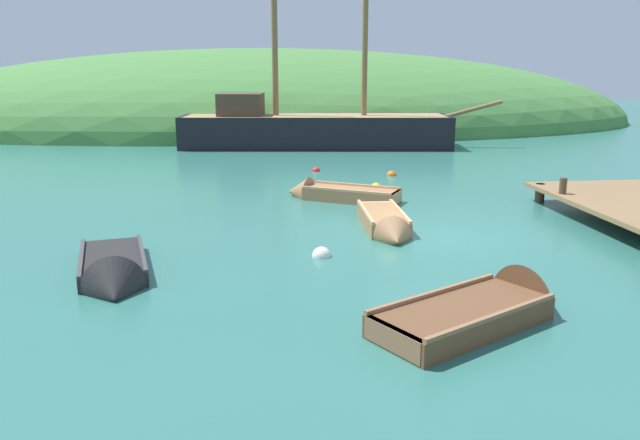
# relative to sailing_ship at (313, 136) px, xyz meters

# --- Properties ---
(ground_plane) EXTENTS (120.00, 120.00, 0.00)m
(ground_plane) POSITION_rel_sailing_ship_xyz_m (1.12, -17.52, -0.59)
(ground_plane) COLOR #2D6B60
(shore_hill) EXTENTS (53.76, 25.79, 10.63)m
(shore_hill) POSITION_rel_sailing_ship_xyz_m (-1.90, 13.71, -0.59)
(shore_hill) COLOR #477F3D
(shore_hill) RESTS_ON ground
(sailing_ship) EXTENTS (16.34, 4.99, 10.85)m
(sailing_ship) POSITION_rel_sailing_ship_xyz_m (0.00, 0.00, 0.00)
(sailing_ship) COLOR black
(sailing_ship) RESTS_ON ground
(rowboat_outer_right) EXTENTS (1.09, 3.34, 0.93)m
(rowboat_outer_right) POSITION_rel_sailing_ship_xyz_m (0.06, -16.95, -0.46)
(rowboat_outer_right) COLOR #9E7047
(rowboat_outer_right) RESTS_ON ground
(rowboat_portside) EXTENTS (3.62, 2.70, 1.00)m
(rowboat_portside) POSITION_rel_sailing_ship_xyz_m (-0.66, -13.07, -0.45)
(rowboat_portside) COLOR #9E7047
(rowboat_portside) RESTS_ON ground
(rowboat_near_dock) EXTENTS (3.85, 2.92, 1.23)m
(rowboat_near_dock) POSITION_rel_sailing_ship_xyz_m (0.49, -22.64, -0.46)
(rowboat_near_dock) COLOR brown
(rowboat_near_dock) RESTS_ON ground
(rowboat_far) EXTENTS (1.90, 3.56, 1.19)m
(rowboat_far) POSITION_rel_sailing_ship_xyz_m (-5.98, -19.93, -0.51)
(rowboat_far) COLOR black
(rowboat_far) RESTS_ON ground
(buoy_red) EXTENTS (0.33, 0.33, 0.33)m
(buoy_red) POSITION_rel_sailing_ship_xyz_m (-0.67, -7.62, -0.59)
(buoy_red) COLOR red
(buoy_red) RESTS_ON ground
(buoy_white) EXTENTS (0.42, 0.42, 0.42)m
(buoy_white) POSITION_rel_sailing_ship_xyz_m (-1.80, -18.92, -0.59)
(buoy_white) COLOR white
(buoy_white) RESTS_ON ground
(buoy_yellow) EXTENTS (0.37, 0.37, 0.37)m
(buoy_yellow) POSITION_rel_sailing_ship_xyz_m (0.97, -11.37, -0.59)
(buoy_yellow) COLOR yellow
(buoy_yellow) RESTS_ON ground
(buoy_orange) EXTENTS (0.37, 0.37, 0.37)m
(buoy_orange) POSITION_rel_sailing_ship_xyz_m (2.07, -8.96, -0.59)
(buoy_orange) COLOR orange
(buoy_orange) RESTS_ON ground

